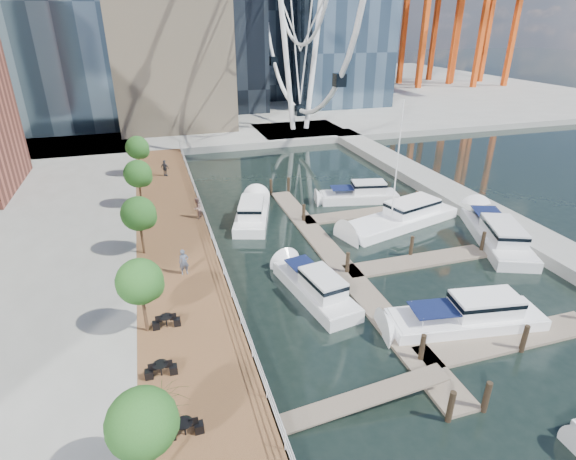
{
  "coord_description": "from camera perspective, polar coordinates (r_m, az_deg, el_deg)",
  "views": [
    {
      "loc": [
        -9.86,
        -18.55,
        17.27
      ],
      "look_at": [
        -0.83,
        10.62,
        3.0
      ],
      "focal_mm": 28.0,
      "sensor_mm": 36.0,
      "label": 1
    }
  ],
  "objects": [
    {
      "name": "cafe_tables",
      "position": [
        22.95,
        -14.52,
        -19.81
      ],
      "size": [
        2.5,
        13.7,
        0.74
      ],
      "color": "black",
      "rests_on": "ground"
    },
    {
      "name": "street_trees",
      "position": [
        35.07,
        -18.46,
        1.98
      ],
      "size": [
        2.6,
        42.6,
        4.6
      ],
      "color": "#3F2B1C",
      "rests_on": "ground"
    },
    {
      "name": "floating_docks",
      "position": [
        37.59,
        13.22,
        -2.18
      ],
      "size": [
        16.0,
        34.0,
        2.6
      ],
      "color": "#6D6051",
      "rests_on": "ground"
    },
    {
      "name": "moored_yachts",
      "position": [
        41.33,
        13.72,
        -0.41
      ],
      "size": [
        25.68,
        36.19,
        11.5
      ],
      "color": "white",
      "rests_on": "ground"
    },
    {
      "name": "breakwater",
      "position": [
        51.56,
        19.46,
        4.6
      ],
      "size": [
        4.0,
        60.0,
        1.0
      ],
      "primitive_type": "cube",
      "color": "gray",
      "rests_on": "ground"
    },
    {
      "name": "pedestrian_mid",
      "position": [
        41.2,
        -11.45,
        2.74
      ],
      "size": [
        1.15,
        1.2,
        1.95
      ],
      "primitive_type": "imported",
      "rotation": [
        0.0,
        0.0,
        -2.19
      ],
      "color": "#906D63",
      "rests_on": "boardwalk"
    },
    {
      "name": "seawall",
      "position": [
        37.7,
        -9.53,
        -1.74
      ],
      "size": [
        0.25,
        60.0,
        1.0
      ],
      "primitive_type": "cube",
      "color": "#595954",
      "rests_on": "ground"
    },
    {
      "name": "pedestrian_far",
      "position": [
        53.78,
        -15.35,
        7.59
      ],
      "size": [
        1.14,
        1.05,
        1.88
      ],
      "primitive_type": "imported",
      "rotation": [
        0.0,
        0.0,
        2.45
      ],
      "color": "#2D3039",
      "rests_on": "boardwalk"
    },
    {
      "name": "ground",
      "position": [
        27.19,
        8.59,
        -14.72
      ],
      "size": [
        520.0,
        520.0,
        0.0
      ],
      "primitive_type": "plane",
      "color": "black",
      "rests_on": "ground"
    },
    {
      "name": "port_cranes",
      "position": [
        138.06,
        18.78,
        25.01
      ],
      "size": [
        40.0,
        52.0,
        38.0
      ],
      "color": "#D84C14",
      "rests_on": "ground"
    },
    {
      "name": "boardwalk",
      "position": [
        37.51,
        -14.05,
        -2.32
      ],
      "size": [
        6.0,
        60.0,
        1.0
      ],
      "primitive_type": "cube",
      "color": "brown",
      "rests_on": "ground"
    },
    {
      "name": "land_far",
      "position": [
        122.11,
        -12.95,
        16.56
      ],
      "size": [
        200.0,
        114.0,
        1.0
      ],
      "primitive_type": "cube",
      "color": "gray",
      "rests_on": "ground"
    },
    {
      "name": "pier",
      "position": [
        76.34,
        1.48,
        12.35
      ],
      "size": [
        14.0,
        12.0,
        1.0
      ],
      "primitive_type": "cube",
      "color": "gray",
      "rests_on": "ground"
    },
    {
      "name": "railing",
      "position": [
        37.25,
        -9.79,
        -0.35
      ],
      "size": [
        0.1,
        60.0,
        1.05
      ],
      "primitive_type": null,
      "color": "white",
      "rests_on": "boardwalk"
    },
    {
      "name": "pedestrian_near",
      "position": [
        32.29,
        -13.08,
        -4.0
      ],
      "size": [
        0.73,
        0.52,
        1.89
      ],
      "primitive_type": "imported",
      "rotation": [
        0.0,
        0.0,
        0.1
      ],
      "color": "#484F60",
      "rests_on": "boardwalk"
    },
    {
      "name": "yacht_foreground",
      "position": [
        30.58,
        21.41,
        -11.34
      ],
      "size": [
        10.78,
        4.35,
        2.15
      ],
      "primitive_type": null,
      "rotation": [
        0.0,
        0.0,
        1.42
      ],
      "color": "white",
      "rests_on": "ground"
    }
  ]
}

